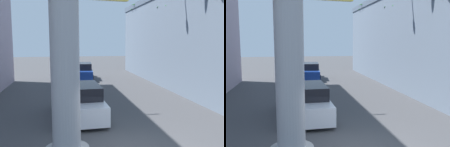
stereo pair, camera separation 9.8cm
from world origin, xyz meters
TOP-DOWN VIEW (x-y plane):
  - ground_plane at (0.00, 10.00)m, footprint 86.90×86.90m
  - building_right at (9.72, 11.55)m, footprint 8.72×23.95m
  - street_lamp at (6.03, 7.74)m, footprint 2.42×0.28m
  - traffic_light_mast at (-4.84, 5.72)m, footprint 5.32×0.32m
  - car_lead at (-1.34, 4.45)m, footprint 2.14×4.69m
  - car_far at (-0.49, 16.47)m, footprint 2.31×4.74m
  - palm_tree_far_right at (6.64, 19.47)m, footprint 3.39×3.30m
  - palm_tree_near_right at (6.32, 4.81)m, footprint 3.11×3.17m
  - palm_tree_mid_right at (6.38, 11.67)m, footprint 2.38×2.59m

SIDE VIEW (x-z plane):
  - ground_plane at x=0.00m, z-range 0.00..0.00m
  - car_lead at x=-1.34m, z-range -0.04..1.52m
  - car_far at x=-0.49m, z-range -0.04..1.52m
  - building_right at x=9.72m, z-range 0.01..7.65m
  - street_lamp at x=6.03m, z-range 0.73..7.32m
  - palm_tree_mid_right at x=6.38m, z-range 0.64..7.62m
  - palm_tree_near_right at x=6.32m, z-range 1.00..7.58m
  - traffic_light_mast at x=-4.84m, z-range 1.27..7.57m
  - palm_tree_far_right at x=6.64m, z-range 1.44..9.44m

